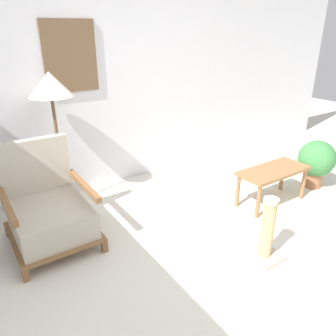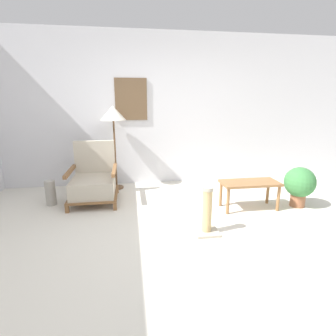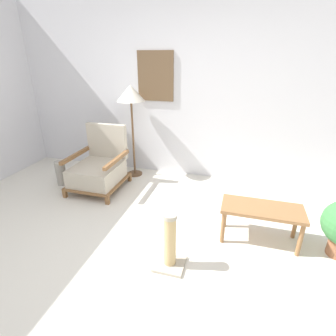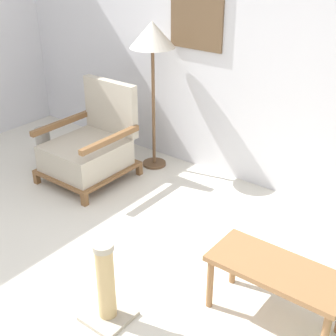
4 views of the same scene
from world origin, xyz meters
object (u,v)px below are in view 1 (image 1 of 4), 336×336
at_px(floor_lamp, 51,91).
at_px(scratching_post, 267,235).
at_px(armchair, 49,211).
at_px(coffee_table, 273,174).
at_px(potted_plant, 316,160).

relative_size(floor_lamp, scratching_post, 2.53).
relative_size(armchair, coffee_table, 1.10).
height_order(floor_lamp, coffee_table, floor_lamp).
distance_m(armchair, coffee_table, 2.34).
height_order(coffee_table, scratching_post, scratching_post).
relative_size(coffee_table, scratching_post, 1.44).
distance_m(floor_lamp, coffee_table, 2.46).
xyz_separation_m(armchair, coffee_table, (2.25, -0.63, 0.03)).
bearing_deg(potted_plant, scratching_post, -159.16).
relative_size(armchair, floor_lamp, 0.63).
height_order(floor_lamp, scratching_post, floor_lamp).
height_order(armchair, coffee_table, armchair).
bearing_deg(coffee_table, potted_plant, -1.86).
xyz_separation_m(floor_lamp, potted_plant, (2.70, -1.24, -0.92)).
bearing_deg(floor_lamp, potted_plant, -24.65).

